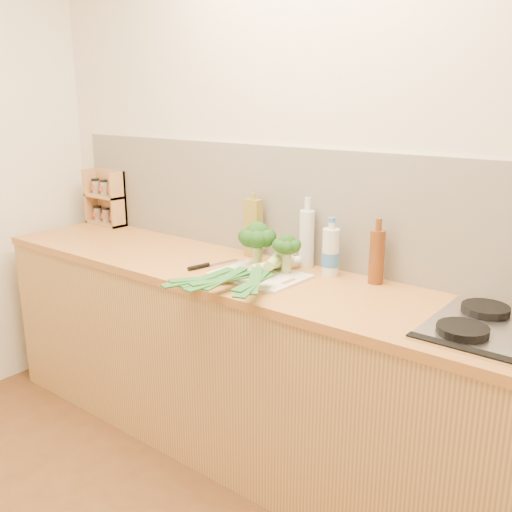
{
  "coord_description": "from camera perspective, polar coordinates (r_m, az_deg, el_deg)",
  "views": [
    {
      "loc": [
        1.41,
        -0.7,
        1.66
      ],
      "look_at": [
        -0.01,
        1.1,
        1.02
      ],
      "focal_mm": 40.0,
      "sensor_mm": 36.0,
      "label": 1
    }
  ],
  "objects": [
    {
      "name": "broccoli_right",
      "position": [
        2.49,
        3.1,
        0.99
      ],
      "size": [
        0.13,
        0.13,
        0.18
      ],
      "color": "#92A661",
      "rests_on": "chopping_board"
    },
    {
      "name": "chefs_knife",
      "position": [
        2.65,
        -5.14,
        -0.97
      ],
      "size": [
        0.08,
        0.28,
        0.02
      ],
      "rotation": [
        0.0,
        0.0,
        -0.2
      ],
      "color": "silver",
      "rests_on": "counter"
    },
    {
      "name": "leek_front",
      "position": [
        2.5,
        -0.14,
        -1.28
      ],
      "size": [
        0.27,
        0.7,
        0.04
      ],
      "rotation": [
        0.0,
        0.0,
        -0.3
      ],
      "color": "white",
      "rests_on": "chopping_board"
    },
    {
      "name": "water_bottle",
      "position": [
        2.52,
        7.47,
        0.25
      ],
      "size": [
        0.08,
        0.08,
        0.24
      ],
      "color": "silver",
      "rests_on": "counter"
    },
    {
      "name": "room_shell",
      "position": [
        2.65,
        5.42,
        4.88
      ],
      "size": [
        3.5,
        3.5,
        3.5
      ],
      "color": "beige",
      "rests_on": "ground"
    },
    {
      "name": "oil_tin",
      "position": [
        2.78,
        -0.28,
        2.84
      ],
      "size": [
        0.08,
        0.05,
        0.32
      ],
      "color": "olive",
      "rests_on": "counter"
    },
    {
      "name": "amber_bottle",
      "position": [
        2.44,
        11.99,
        0.0
      ],
      "size": [
        0.06,
        0.06,
        0.28
      ],
      "color": "#613212",
      "rests_on": "counter"
    },
    {
      "name": "chopping_board",
      "position": [
        2.5,
        0.37,
        -1.94
      ],
      "size": [
        0.4,
        0.3,
        0.01
      ],
      "primitive_type": "cube",
      "rotation": [
        0.0,
        0.0,
        -0.03
      ],
      "color": "silver",
      "rests_on": "counter"
    },
    {
      "name": "counter",
      "position": [
        2.66,
        1.54,
        -11.46
      ],
      "size": [
        3.2,
        0.62,
        0.9
      ],
      "color": "tan",
      "rests_on": "ground"
    },
    {
      "name": "broccoli_left",
      "position": [
        2.58,
        0.13,
        1.95
      ],
      "size": [
        0.17,
        0.18,
        0.21
      ],
      "color": "#92A661",
      "rests_on": "chopping_board"
    },
    {
      "name": "leek_back",
      "position": [
        2.41,
        1.25,
        -1.05
      ],
      "size": [
        0.29,
        0.64,
        0.04
      ],
      "rotation": [
        0.0,
        0.0,
        0.38
      ],
      "color": "white",
      "rests_on": "chopping_board"
    },
    {
      "name": "leek_mid",
      "position": [
        2.42,
        -0.15,
        -1.39
      ],
      "size": [
        0.12,
        0.62,
        0.04
      ],
      "rotation": [
        0.0,
        0.0,
        -0.09
      ],
      "color": "white",
      "rests_on": "chopping_board"
    },
    {
      "name": "glass_bottle",
      "position": [
        2.62,
        5.09,
        1.82
      ],
      "size": [
        0.07,
        0.07,
        0.33
      ],
      "color": "silver",
      "rests_on": "counter"
    },
    {
      "name": "spice_rack",
      "position": [
        3.63,
        -14.67,
        5.35
      ],
      "size": [
        0.28,
        0.11,
        0.33
      ],
      "color": "tan",
      "rests_on": "counter"
    }
  ]
}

